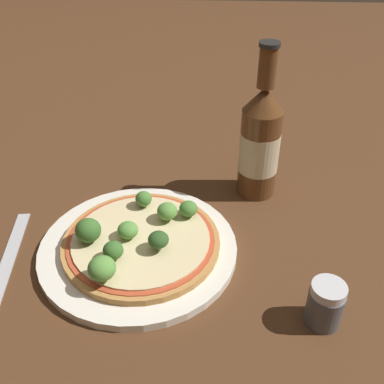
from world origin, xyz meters
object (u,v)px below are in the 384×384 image
at_px(pepper_shaker, 325,304).
at_px(beer_bottle, 260,142).
at_px(pizza, 141,242).
at_px(fork, 9,258).

bearing_deg(pepper_shaker, beer_bottle, 103.55).
relative_size(beer_bottle, pepper_shaker, 4.18).
relative_size(pizza, beer_bottle, 0.88).
height_order(beer_bottle, pepper_shaker, beer_bottle).
bearing_deg(pepper_shaker, pizza, 155.47).
bearing_deg(pizza, fork, -171.98).
distance_m(beer_bottle, fork, 0.40).
bearing_deg(pizza, beer_bottle, 43.41).
relative_size(pizza, pepper_shaker, 3.68).
height_order(pizza, fork, pizza).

